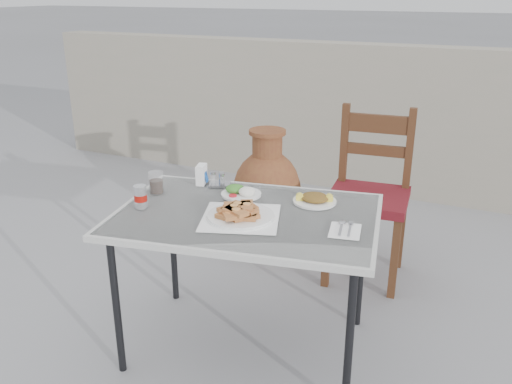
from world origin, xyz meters
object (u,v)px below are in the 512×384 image
at_px(salad_rice_plate, 241,192).
at_px(condiment_caddy, 219,181).
at_px(soda_can, 141,197).
at_px(napkin_holder, 202,174).
at_px(cafe_table, 247,222).
at_px(pide_plate, 241,212).
at_px(chair, 370,193).
at_px(salad_chopped_plate, 315,199).
at_px(cola_glass, 156,184).
at_px(terracotta_urn, 267,193).

bearing_deg(salad_rice_plate, condiment_caddy, 154.21).
xyz_separation_m(salad_rice_plate, soda_can, (-0.34, -0.32, 0.03)).
distance_m(napkin_holder, condiment_caddy, 0.10).
bearing_deg(cafe_table, napkin_holder, 146.77).
distance_m(pide_plate, condiment_caddy, 0.42).
height_order(cafe_table, salad_rice_plate, salad_rice_plate).
bearing_deg(salad_rice_plate, chair, 59.73).
bearing_deg(soda_can, salad_rice_plate, 44.00).
bearing_deg(cafe_table, chair, 70.64).
height_order(salad_chopped_plate, chair, chair).
distance_m(cafe_table, cola_glass, 0.51).
distance_m(cola_glass, napkin_holder, 0.24).
height_order(chair, terracotta_urn, chair).
bearing_deg(salad_chopped_plate, terracotta_urn, 126.03).
bearing_deg(salad_chopped_plate, cafe_table, -134.58).
height_order(cafe_table, condiment_caddy, condiment_caddy).
height_order(salad_chopped_plate, soda_can, soda_can).
relative_size(cafe_table, chair, 1.27).
bearing_deg(salad_rice_plate, soda_can, -136.00).
relative_size(salad_rice_plate, terracotta_urn, 0.24).
height_order(salad_rice_plate, napkin_holder, napkin_holder).
height_order(cafe_table, chair, chair).
relative_size(salad_rice_plate, soda_can, 1.85).
relative_size(pide_plate, condiment_caddy, 3.32).
bearing_deg(terracotta_urn, napkin_holder, -90.29).
xyz_separation_m(pide_plate, salad_chopped_plate, (0.23, 0.30, -0.01)).
relative_size(cola_glass, chair, 0.10).
distance_m(pide_plate, cola_glass, 0.51).
height_order(soda_can, terracotta_urn, soda_can).
distance_m(cafe_table, napkin_holder, 0.44).
xyz_separation_m(salad_chopped_plate, chair, (0.10, 0.70, -0.20)).
xyz_separation_m(soda_can, terracotta_urn, (0.09, 1.19, -0.38)).
relative_size(soda_can, terracotta_urn, 0.13).
bearing_deg(soda_can, pide_plate, 10.04).
xyz_separation_m(pide_plate, soda_can, (-0.45, -0.08, 0.02)).
height_order(napkin_holder, chair, chair).
bearing_deg(condiment_caddy, cafe_table, -43.02).
distance_m(cafe_table, salad_rice_plate, 0.22).
xyz_separation_m(napkin_holder, terracotta_urn, (0.00, 0.81, -0.38)).
height_order(soda_can, cola_glass, same).
bearing_deg(cola_glass, salad_chopped_plate, 14.90).
height_order(napkin_holder, condiment_caddy, napkin_holder).
bearing_deg(chair, cola_glass, -138.01).
xyz_separation_m(cola_glass, chair, (0.83, 0.90, -0.23)).
bearing_deg(salad_rice_plate, terracotta_urn, 105.60).
bearing_deg(pide_plate, terracotta_urn, 108.01).
distance_m(chair, terracotta_urn, 0.71).
relative_size(condiment_caddy, terracotta_urn, 0.16).
relative_size(cafe_table, napkin_holder, 12.82).
bearing_deg(salad_rice_plate, napkin_holder, 166.23).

